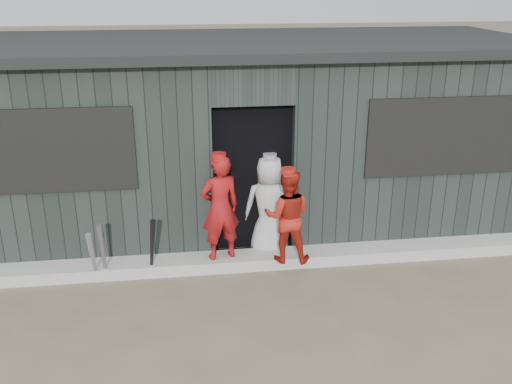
{
  "coord_description": "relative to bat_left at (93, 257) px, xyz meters",
  "views": [
    {
      "loc": [
        -0.85,
        -4.55,
        3.44
      ],
      "look_at": [
        0.0,
        1.8,
        1.0
      ],
      "focal_mm": 40.0,
      "sensor_mm": 36.0,
      "label": 1
    }
  ],
  "objects": [
    {
      "name": "dugout",
      "position": [
        1.95,
        1.92,
        0.92
      ],
      "size": [
        8.3,
        3.3,
        2.62
      ],
      "color": "black",
      "rests_on": "ground"
    },
    {
      "name": "bat_mid",
      "position": [
        0.11,
        0.07,
        0.02
      ],
      "size": [
        0.08,
        0.21,
        0.77
      ],
      "primitive_type": "cone",
      "rotation": [
        0.18,
        0.0,
        -0.05
      ],
      "color": "slate",
      "rests_on": "ground"
    },
    {
      "name": "curb",
      "position": [
        1.95,
        0.23,
        -0.29
      ],
      "size": [
        8.0,
        0.36,
        0.15
      ],
      "primitive_type": "cube",
      "color": "#A9A9A4",
      "rests_on": "ground"
    },
    {
      "name": "ground",
      "position": [
        1.95,
        -1.59,
        -0.36
      ],
      "size": [
        80.0,
        80.0,
        0.0
      ],
      "primitive_type": "plane",
      "color": "brown",
      "rests_on": "ground"
    },
    {
      "name": "player_red_right",
      "position": [
        2.31,
        0.05,
        0.37
      ],
      "size": [
        0.65,
        0.55,
        1.16
      ],
      "primitive_type": "imported",
      "rotation": [
        0.0,
        0.0,
        2.93
      ],
      "color": "#A72114",
      "rests_on": "curb"
    },
    {
      "name": "bat_left",
      "position": [
        0.0,
        0.0,
        0.0
      ],
      "size": [
        0.07,
        0.31,
        0.72
      ],
      "primitive_type": "cone",
      "rotation": [
        0.33,
        0.0,
        -0.01
      ],
      "color": "#97979F",
      "rests_on": "ground"
    },
    {
      "name": "player_grey_back",
      "position": [
        2.17,
        0.51,
        0.32
      ],
      "size": [
        0.68,
        0.45,
        1.36
      ],
      "primitive_type": "imported",
      "rotation": [
        0.0,
        0.0,
        3.11
      ],
      "color": "#BCBCBC",
      "rests_on": "ground"
    },
    {
      "name": "player_red_left",
      "position": [
        1.52,
        0.22,
        0.45
      ],
      "size": [
        0.55,
        0.43,
        1.33
      ],
      "primitive_type": "imported",
      "rotation": [
        0.0,
        0.0,
        3.4
      ],
      "color": "maroon",
      "rests_on": "curb"
    },
    {
      "name": "bat_right",
      "position": [
        0.68,
        0.07,
        0.05
      ],
      "size": [
        0.16,
        0.32,
        0.82
      ],
      "primitive_type": "cone",
      "rotation": [
        0.3,
        0.0,
        0.33
      ],
      "color": "black",
      "rests_on": "ground"
    }
  ]
}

